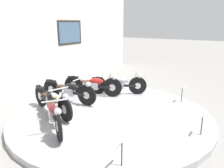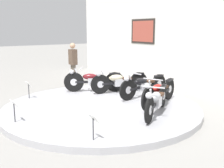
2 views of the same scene
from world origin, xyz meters
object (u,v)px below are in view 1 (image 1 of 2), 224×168
Objects in this scene: motorcycle_black at (69,90)px; info_placard_front_right at (182,90)px; info_placard_front_centre at (202,119)px; motorcycle_maroon at (53,112)px; motorcycle_cream at (52,100)px; motorcycle_red at (94,84)px; info_placard_front_left at (122,146)px; motorcycle_silver at (119,84)px.

info_placard_front_right is at bearing -57.53° from motorcycle_black.
motorcycle_maroon is at bearing 116.51° from info_placard_front_centre.
info_placard_front_right is (1.85, -2.90, -0.01)m from motorcycle_black.
motorcycle_red reaches higher than motorcycle_cream.
motorcycle_red is at bearing 43.95° from info_placard_front_left.
info_placard_front_centre is 2.07m from info_placard_front_right.
info_placard_front_centre is 1.00× the size of info_placard_front_right.
motorcycle_red reaches higher than motorcycle_black.
motorcycle_maroon is at bearing 179.91° from motorcycle_silver.
motorcycle_red reaches higher than motorcycle_silver.
info_placard_front_right is (3.70, 0.00, 0.00)m from info_placard_front_left.
info_placard_front_right is at bearing -31.31° from motorcycle_maroon.
motorcycle_cream is (0.56, 0.64, -0.01)m from motorcycle_maroon.
info_placard_front_left is (-0.38, -2.02, -0.02)m from motorcycle_maroon.
motorcycle_black is 0.94m from motorcycle_red.
motorcycle_red is (2.37, 0.64, -0.01)m from motorcycle_maroon.
motorcycle_maroon reaches higher than info_placard_front_right.
motorcycle_black is at bearing 148.75° from motorcycle_silver.
motorcycle_silver is (2.93, -0.00, -0.02)m from motorcycle_maroon.
motorcycle_silver is 3.32× the size of info_placard_front_left.
motorcycle_cream is 0.94m from motorcycle_black.
motorcycle_red is 3.68× the size of info_placard_front_right.
motorcycle_cream is 1.02× the size of motorcycle_red.
motorcycle_cream is 2.46m from motorcycle_silver.
motorcycle_silver is (0.56, -0.64, -0.01)m from motorcycle_red.
motorcycle_cream reaches higher than info_placard_front_left.
motorcycle_maroon is at bearing -131.40° from motorcycle_cream.
motorcycle_red is at bearing -15.10° from motorcycle_black.
motorcycle_cream is at bearing 164.83° from motorcycle_silver.
info_placard_front_right is (3.32, -2.02, -0.02)m from motorcycle_maroon.
motorcycle_cream is 3.75× the size of info_placard_front_left.
info_placard_front_right is (2.75, -2.66, -0.01)m from motorcycle_cream.
info_placard_front_centre is at bearing -26.56° from info_placard_front_left.
motorcycle_maroon reaches higher than motorcycle_red.
motorcycle_maroon is 3.27× the size of info_placard_front_left.
motorcycle_cream reaches higher than motorcycle_black.
motorcycle_maroon is 3.88m from info_placard_front_right.
info_placard_front_right is at bearing 0.00° from info_placard_front_left.
motorcycle_silver is 2.05m from info_placard_front_right.
motorcycle_maroon is 0.89× the size of motorcycle_red.
motorcycle_maroon reaches higher than motorcycle_cream.
motorcycle_black is at bearing 164.90° from motorcycle_red.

